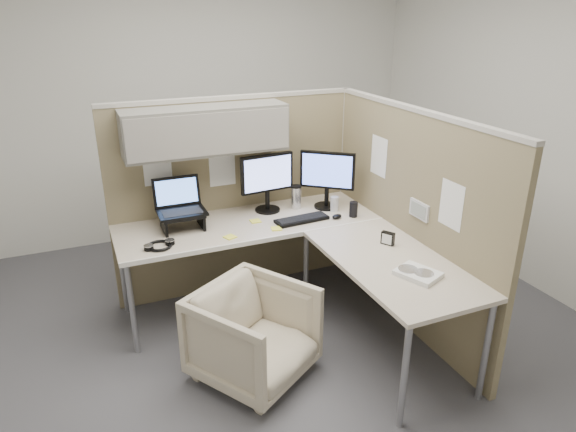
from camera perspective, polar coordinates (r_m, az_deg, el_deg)
name	(u,v)px	position (r m, az deg, el deg)	size (l,w,h in m)	color
ground	(289,336)	(3.88, 0.09, -13.24)	(4.50, 4.50, 0.00)	#45444A
partition_back	(222,167)	(4.05, -7.38, 5.44)	(2.00, 0.36, 1.63)	#857857
partition_right	(406,219)	(3.84, 12.95, -0.33)	(0.07, 2.03, 1.63)	#857857
desk	(298,243)	(3.68, 1.11, -2.96)	(2.00, 1.98, 0.73)	beige
office_chair	(254,330)	(3.35, -3.84, -12.58)	(0.66, 0.62, 0.68)	beige
monitor_left	(267,178)	(4.05, -2.33, 4.23)	(0.44, 0.20, 0.47)	black
monitor_right	(327,175)	(4.13, 4.38, 4.55)	(0.37, 0.30, 0.47)	black
laptop_station	(181,210)	(3.85, -11.82, 0.65)	(0.35, 0.30, 0.36)	black
keyboard	(302,220)	(3.93, 1.54, -0.39)	(0.42, 0.14, 0.02)	black
mouse	(337,216)	(3.99, 5.44, -0.05)	(0.09, 0.06, 0.03)	black
travel_mug	(296,197)	(4.16, 0.90, 2.15)	(0.09, 0.09, 0.19)	silver
soda_can_green	(353,209)	(4.03, 7.28, 0.74)	(0.07, 0.07, 0.12)	black
soda_can_silver	(334,204)	(4.13, 5.18, 1.35)	(0.07, 0.07, 0.12)	silver
sticky_note_d	(255,221)	(3.93, -3.65, -0.56)	(0.08, 0.08, 0.01)	#F5F140
sticky_note_a	(230,237)	(3.68, -6.46, -2.33)	(0.08, 0.08, 0.01)	#F5F140
sticky_note_b	(276,229)	(3.79, -1.29, -1.41)	(0.08, 0.08, 0.01)	#F5F140
headphones	(160,245)	(3.61, -14.09, -3.19)	(0.21, 0.21, 0.03)	black
paper_stack	(418,274)	(3.24, 14.23, -6.22)	(0.28, 0.30, 0.03)	white
desk_clock	(388,238)	(3.60, 11.03, -2.45)	(0.08, 0.10, 0.09)	black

